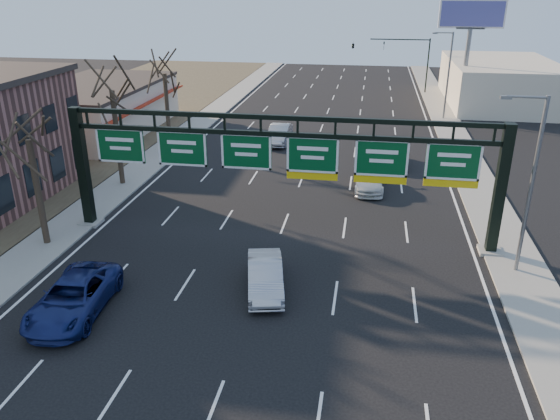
% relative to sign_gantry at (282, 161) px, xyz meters
% --- Properties ---
extents(ground, '(160.00, 160.00, 0.00)m').
position_rel_sign_gantry_xyz_m(ground, '(-0.16, -8.00, -4.63)').
color(ground, black).
rests_on(ground, ground).
extents(sidewalk_left, '(3.00, 120.00, 0.12)m').
position_rel_sign_gantry_xyz_m(sidewalk_left, '(-12.96, 12.00, -4.57)').
color(sidewalk_left, gray).
rests_on(sidewalk_left, ground).
extents(sidewalk_right, '(3.00, 120.00, 0.12)m').
position_rel_sign_gantry_xyz_m(sidewalk_right, '(12.64, 12.00, -4.57)').
color(sidewalk_right, gray).
rests_on(sidewalk_right, ground).
extents(dirt_strip_left, '(21.00, 120.00, 0.06)m').
position_rel_sign_gantry_xyz_m(dirt_strip_left, '(-25.16, 12.00, -4.60)').
color(dirt_strip_left, '#473D2B').
rests_on(dirt_strip_left, ground).
extents(lane_markings, '(21.60, 120.00, 0.01)m').
position_rel_sign_gantry_xyz_m(lane_markings, '(-0.16, 12.00, -4.62)').
color(lane_markings, white).
rests_on(lane_markings, ground).
extents(sign_gantry, '(24.60, 1.20, 7.20)m').
position_rel_sign_gantry_xyz_m(sign_gantry, '(0.00, 0.00, 0.00)').
color(sign_gantry, black).
rests_on(sign_gantry, ground).
extents(cream_strip, '(10.90, 18.40, 4.70)m').
position_rel_sign_gantry_xyz_m(cream_strip, '(-21.64, 21.00, -2.27)').
color(cream_strip, '#BCB29C').
rests_on(cream_strip, ground).
extents(building_right_distant, '(12.00, 20.00, 5.00)m').
position_rel_sign_gantry_xyz_m(building_right_distant, '(19.84, 42.00, -2.13)').
color(building_right_distant, '#BCB29C').
rests_on(building_right_distant, ground).
extents(tree_gantry, '(3.60, 3.60, 8.48)m').
position_rel_sign_gantry_xyz_m(tree_gantry, '(-12.96, -3.00, 2.48)').
color(tree_gantry, black).
rests_on(tree_gantry, sidewalk_left).
extents(tree_mid, '(3.60, 3.60, 9.24)m').
position_rel_sign_gantry_xyz_m(tree_mid, '(-12.96, 7.00, 3.23)').
color(tree_mid, black).
rests_on(tree_mid, sidewalk_left).
extents(tree_far, '(3.60, 3.60, 8.86)m').
position_rel_sign_gantry_xyz_m(tree_far, '(-12.96, 17.00, 2.86)').
color(tree_far, black).
rests_on(tree_far, sidewalk_left).
extents(streetlight_near, '(2.15, 0.22, 9.00)m').
position_rel_sign_gantry_xyz_m(streetlight_near, '(12.31, -2.00, 0.45)').
color(streetlight_near, slate).
rests_on(streetlight_near, sidewalk_right).
extents(streetlight_far, '(2.15, 0.22, 9.00)m').
position_rel_sign_gantry_xyz_m(streetlight_far, '(12.31, 32.00, 0.45)').
color(streetlight_far, slate).
rests_on(streetlight_far, sidewalk_right).
extents(billboard_right, '(7.00, 0.50, 12.00)m').
position_rel_sign_gantry_xyz_m(billboard_right, '(14.84, 36.98, 4.43)').
color(billboard_right, slate).
rests_on(billboard_right, ground).
extents(traffic_signal_mast, '(10.16, 0.54, 7.00)m').
position_rel_sign_gantry_xyz_m(traffic_signal_mast, '(5.53, 47.00, 0.87)').
color(traffic_signal_mast, black).
rests_on(traffic_signal_mast, ground).
extents(car_blue_suv, '(3.07, 5.97, 1.61)m').
position_rel_sign_gantry_xyz_m(car_blue_suv, '(-7.86, -9.19, -3.82)').
color(car_blue_suv, navy).
rests_on(car_blue_suv, ground).
extents(car_silver_sedan, '(2.60, 4.89, 1.53)m').
position_rel_sign_gantry_xyz_m(car_silver_sedan, '(0.15, -5.87, -3.86)').
color(car_silver_sedan, '#A8A9AD').
rests_on(car_silver_sedan, ground).
extents(car_white_wagon, '(2.08, 4.90, 1.41)m').
position_rel_sign_gantry_xyz_m(car_white_wagon, '(4.82, 8.93, -3.93)').
color(car_white_wagon, silver).
rests_on(car_white_wagon, ground).
extents(car_grey_far, '(2.27, 4.78, 1.58)m').
position_rel_sign_gantry_xyz_m(car_grey_far, '(6.65, 14.94, -3.84)').
color(car_grey_far, '#383A3D').
rests_on(car_grey_far, ground).
extents(car_silver_distant, '(1.84, 5.07, 1.66)m').
position_rel_sign_gantry_xyz_m(car_silver_distant, '(-3.46, 19.77, -3.80)').
color(car_silver_distant, '#9F9FA3').
rests_on(car_silver_distant, ground).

